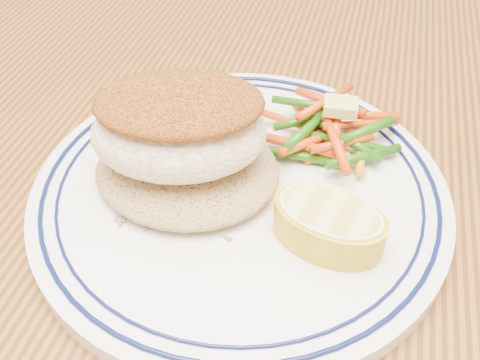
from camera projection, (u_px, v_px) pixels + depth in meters
name	position (u px, v px, depth m)	size (l,w,h in m)	color
dining_table	(230.00, 242.00, 0.47)	(1.50, 0.90, 0.75)	#4F2C0F
plate	(240.00, 191.00, 0.37)	(0.28, 0.28, 0.02)	white
rice_pilaf	(187.00, 166.00, 0.36)	(0.13, 0.11, 0.02)	#9A784D
fish_fillet	(179.00, 125.00, 0.34)	(0.13, 0.11, 0.06)	#F4E6C9
vegetable_pile	(330.00, 130.00, 0.39)	(0.11, 0.10, 0.03)	red
butter_pat	(341.00, 107.00, 0.38)	(0.02, 0.02, 0.01)	#D6C368
lemon_wedge	(329.00, 223.00, 0.32)	(0.08, 0.08, 0.03)	gold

